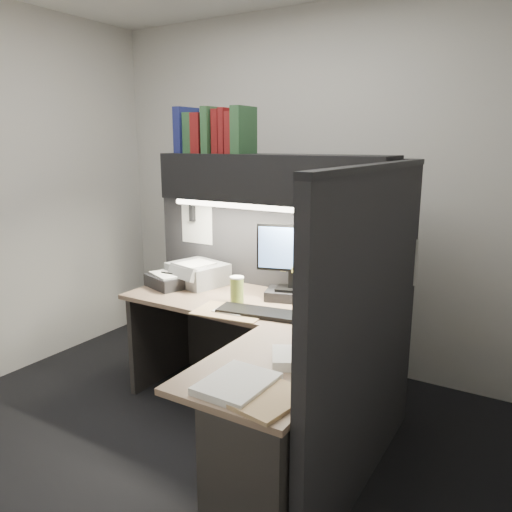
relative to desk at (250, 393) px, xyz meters
name	(u,v)px	position (x,y,z in m)	size (l,w,h in m)	color
floor	(189,443)	(-0.43, 0.00, -0.44)	(3.50, 3.50, 0.00)	black
wall_back	(305,191)	(-0.43, 1.50, 0.91)	(3.50, 0.04, 2.70)	silver
partition_back	(272,277)	(-0.40, 0.93, 0.36)	(1.90, 0.06, 1.60)	black
partition_right	(368,339)	(0.55, 0.18, 0.36)	(0.06, 1.50, 1.60)	black
desk	(250,393)	(0.00, 0.00, 0.00)	(1.70, 1.53, 0.73)	#8E725A
overhead_shelf	(272,178)	(-0.30, 0.75, 1.06)	(1.55, 0.34, 0.30)	black
task_light_tube	(261,207)	(-0.30, 0.61, 0.89)	(0.04, 0.04, 1.32)	white
monitor	(292,270)	(-0.14, 0.73, 0.48)	(0.44, 0.29, 0.49)	black
keyboard	(259,312)	(-0.17, 0.38, 0.30)	(0.50, 0.17, 0.02)	black
mousepad	(342,331)	(0.35, 0.37, 0.29)	(0.22, 0.20, 0.00)	navy
mouse	(345,328)	(0.36, 0.38, 0.31)	(0.06, 0.10, 0.04)	black
telephone	(359,304)	(0.31, 0.75, 0.33)	(0.21, 0.22, 0.09)	beige
coffee_cup	(237,290)	(-0.41, 0.50, 0.37)	(0.08, 0.08, 0.16)	#B6C04D
printer	(198,274)	(-0.88, 0.71, 0.36)	(0.37, 0.32, 0.15)	gray
notebook_stack	(169,281)	(-1.01, 0.55, 0.33)	(0.29, 0.24, 0.09)	black
open_folder	(230,312)	(-0.34, 0.32, 0.29)	(0.42, 0.27, 0.01)	tan
paper_stack_a	(299,358)	(0.33, -0.10, 0.31)	(0.24, 0.21, 0.05)	white
paper_stack_b	(237,384)	(0.21, -0.44, 0.30)	(0.26, 0.32, 0.03)	white
manila_stack	(268,398)	(0.37, -0.47, 0.30)	(0.24, 0.30, 0.02)	tan
binder_row	(215,132)	(-0.74, 0.75, 1.35)	(0.53, 0.25, 0.30)	#171C52
pinned_papers	(300,258)	(0.00, 0.56, 0.61)	(1.76, 1.31, 0.51)	white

